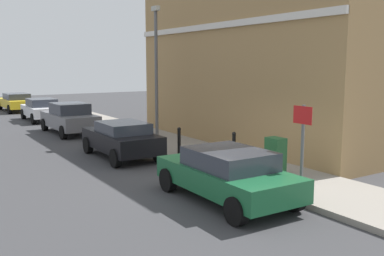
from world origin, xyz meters
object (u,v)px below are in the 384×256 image
object	(u,v)px
street_sign	(302,137)
utility_cabinet	(275,158)
car_white	(41,109)
bollard_far_kerb	(179,141)
car_black	(122,138)
car_grey	(70,118)
bollard_near_cabinet	(234,146)
car_yellow	(16,102)
car_green	(227,173)
lamppost	(156,67)

from	to	relation	value
street_sign	utility_cabinet	bearing A→B (deg)	64.69
car_white	bollard_far_kerb	size ratio (longest dim) A/B	3.81
car_black	car_grey	world-z (taller)	car_grey
car_white	bollard_near_cabinet	world-z (taller)	car_white
bollard_far_kerb	street_sign	bearing A→B (deg)	-89.60
utility_cabinet	bollard_near_cabinet	world-z (taller)	utility_cabinet
car_grey	bollard_near_cabinet	bearing A→B (deg)	-167.15
utility_cabinet	bollard_near_cabinet	size ratio (longest dim) A/B	1.11
bollard_near_cabinet	car_grey	bearing A→B (deg)	103.81
car_black	car_yellow	size ratio (longest dim) A/B	0.89
car_green	bollard_far_kerb	size ratio (longest dim) A/B	3.96
bollard_near_cabinet	bollard_far_kerb	xyz separation A→B (m)	(-1.00, 1.91, 0.00)
street_sign	bollard_far_kerb	bearing A→B (deg)	90.40
car_yellow	lamppost	distance (m)	17.30
car_green	car_black	bearing A→B (deg)	1.90
utility_cabinet	street_sign	distance (m)	2.23
car_grey	utility_cabinet	size ratio (longest dim) A/B	3.70
car_black	bollard_near_cabinet	bearing A→B (deg)	-141.81
bollard_far_kerb	lamppost	bearing A→B (deg)	74.21
car_green	car_grey	xyz separation A→B (m)	(-0.01, 12.88, 0.07)
car_yellow	street_sign	world-z (taller)	street_sign
car_grey	bollard_far_kerb	world-z (taller)	car_grey
car_green	lamppost	bearing A→B (deg)	-15.83
car_green	bollard_near_cabinet	bearing A→B (deg)	-40.13
car_yellow	lamppost	size ratio (longest dim) A/B	0.77
utility_cabinet	bollard_near_cabinet	bearing A→B (deg)	87.27
car_grey	utility_cabinet	distance (m)	12.36
car_black	bollard_far_kerb	bearing A→B (deg)	-132.02
car_black	bollard_near_cabinet	world-z (taller)	car_black
car_grey	car_yellow	world-z (taller)	car_grey
car_green	car_yellow	world-z (taller)	car_green
car_green	car_black	xyz separation A→B (m)	(-0.13, 6.22, 0.01)
bollard_near_cabinet	lamppost	xyz separation A→B (m)	(0.01, 5.47, 2.60)
car_white	utility_cabinet	bearing A→B (deg)	-171.72
utility_cabinet	street_sign	xyz separation A→B (m)	(-0.86, -1.81, 0.98)
car_black	street_sign	distance (m)	7.53
car_white	utility_cabinet	size ratio (longest dim) A/B	3.44
car_green	car_yellow	distance (m)	25.22
car_black	car_grey	distance (m)	6.65
car_yellow	street_sign	size ratio (longest dim) A/B	1.92
car_black	car_yellow	xyz separation A→B (m)	(0.00, 18.99, -0.01)
car_yellow	bollard_near_cabinet	world-z (taller)	car_yellow
car_yellow	lamppost	xyz separation A→B (m)	(2.59, -16.91, 2.60)
car_white	car_green	bearing A→B (deg)	-179.22
car_green	bollard_far_kerb	world-z (taller)	car_green
utility_cabinet	street_sign	bearing A→B (deg)	-115.31
car_white	lamppost	distance (m)	10.93
car_black	bollard_far_kerb	xyz separation A→B (m)	(1.59, -1.47, -0.01)
bollard_near_cabinet	bollard_far_kerb	distance (m)	2.16
car_white	bollard_far_kerb	xyz separation A→B (m)	(1.41, -13.90, -0.02)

